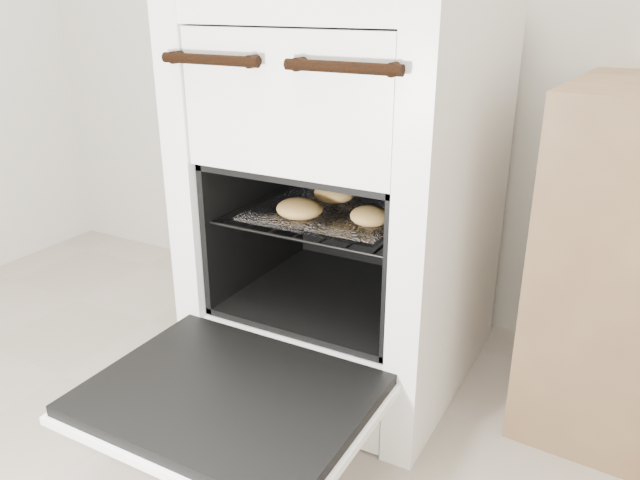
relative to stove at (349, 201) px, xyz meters
The scene contains 5 objects.
stove is the anchor object (origin of this frame).
oven_door 0.61m from the stove, 90.00° to the right, with size 0.58×0.45×0.04m.
oven_rack 0.07m from the stove, 90.00° to the right, with size 0.47×0.45×0.01m.
foil_sheet 0.09m from the stove, 90.00° to the right, with size 0.37×0.32×0.01m, color white.
baked_rolls 0.12m from the stove, 87.22° to the right, with size 0.28×0.27×0.05m.
Camera 1 is at (0.68, -0.26, 0.98)m, focal length 35.00 mm.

